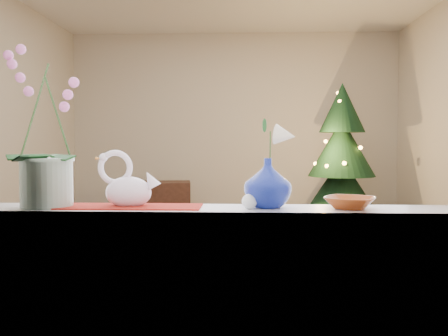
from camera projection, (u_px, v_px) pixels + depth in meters
The scene contains 15 objects.
ground at pixel (228, 274), 4.51m from camera, with size 5.00×5.00×0.00m, color #392617.
wall_back at pixel (234, 131), 6.94m from camera, with size 4.50×0.10×2.70m, color beige.
wall_front at pixel (205, 103), 1.95m from camera, with size 4.50×0.10×2.70m, color beige.
window_apron at pixel (207, 327), 2.03m from camera, with size 2.20×0.08×0.88m, color white.
windowsill at pixel (208, 212), 2.10m from camera, with size 2.20×0.26×0.04m, color white.
window_frame at pixel (206, 14), 1.96m from camera, with size 2.22×0.06×1.60m, color white, non-canonical shape.
runner at pixel (119, 206), 2.11m from camera, with size 0.70×0.20×0.01m, color maroon.
orchid_pot at pixel (46, 126), 2.10m from camera, with size 0.24×0.24×0.69m, color beige, non-canonical shape.
swan at pixel (128, 180), 2.12m from camera, with size 0.27×0.12×0.23m, color white, non-canonical shape.
blue_vase at pixel (268, 179), 2.10m from camera, with size 0.23×0.23×0.24m, color navy.
lily at pixel (268, 129), 2.09m from camera, with size 0.13×0.08×0.18m, color white, non-canonical shape.
paperweight at pixel (249, 201), 2.05m from camera, with size 0.06×0.06×0.06m, color white.
amber_dish at pixel (350, 203), 2.07m from camera, with size 0.17×0.17×0.04m, color #994016.
xmas_tree at pixel (342, 164), 5.86m from camera, with size 1.03×1.03×1.89m, color black, non-canonical shape.
side_table at pixel (154, 208), 6.40m from camera, with size 0.91×0.46×0.69m, color black.
Camera 1 is at (0.16, -4.45, 1.20)m, focal length 40.00 mm.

